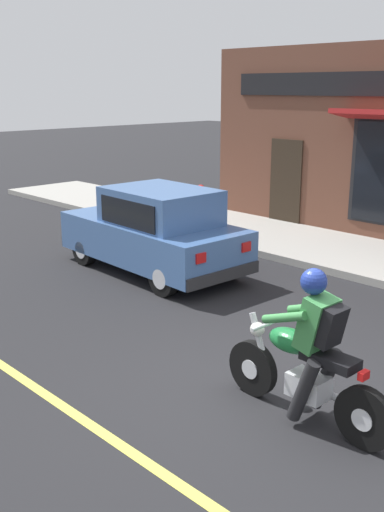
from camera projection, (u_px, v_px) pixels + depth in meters
ground_plane at (269, 393)px, 6.65m from camera, size 80.00×80.00×0.00m
sidewalk_curb at (323, 248)px, 12.38m from camera, size 2.60×22.00×0.14m
motorcycle_with_rider at (308, 359)px, 5.96m from camera, size 0.56×2.02×1.62m
car_hatchback at (155, 231)px, 10.83m from camera, size 1.80×3.85×1.57m
fire_hydrant at (201, 203)px, 14.52m from camera, size 0.36×0.24×0.88m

